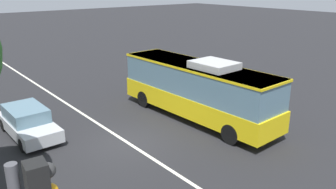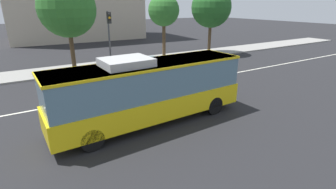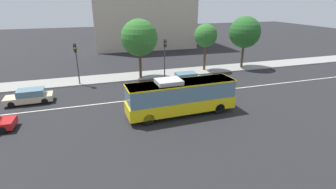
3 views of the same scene
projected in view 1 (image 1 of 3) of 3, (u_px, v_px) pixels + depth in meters
name	position (u px, v px, depth m)	size (l,w,h in m)	color
ground_plane	(128.00, 143.00, 16.57)	(160.00, 160.00, 0.00)	black
lane_centre_line	(128.00, 143.00, 16.56)	(76.00, 0.16, 0.01)	silver
transit_bus	(197.00, 87.00, 19.02)	(10.08, 2.85, 3.46)	yellow
sedan_silver	(28.00, 122.00, 17.15)	(4.52, 1.86, 1.46)	#B7BABF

